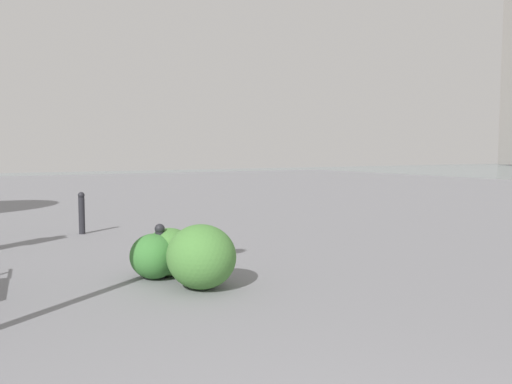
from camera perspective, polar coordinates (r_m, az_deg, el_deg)
The scene contains 5 objects.
bollard_near at distance 6.91m, azimuth -10.42°, elevation -6.18°, with size 0.13×0.13×0.71m.
bollard_mid at distance 10.90m, azimuth -18.46°, elevation -2.09°, with size 0.13×0.13×0.83m.
shrub_low at distance 6.31m, azimuth -5.98°, elevation -7.01°, with size 0.91×0.82×0.77m.
shrub_round at distance 7.03m, azimuth -9.38°, elevation -6.45°, with size 0.74×0.67×0.63m.
shrub_wide at distance 6.91m, azimuth -11.04°, elevation -6.87°, with size 0.68×0.61×0.58m.
Camera 1 is at (-0.88, 1.09, 1.64)m, focal length 36.73 mm.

